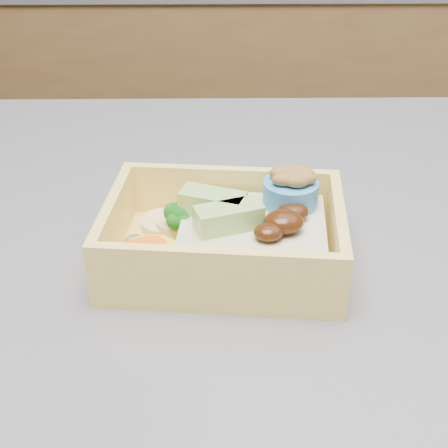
{
  "coord_description": "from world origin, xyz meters",
  "views": [
    {
      "loc": [
        0.21,
        -0.36,
        1.17
      ],
      "look_at": [
        0.22,
        -0.0,
        0.95
      ],
      "focal_mm": 50.0,
      "sensor_mm": 36.0,
      "label": 1
    }
  ],
  "objects": [
    {
      "name": "bento_box",
      "position": [
        0.22,
        -0.0,
        0.94
      ],
      "size": [
        0.17,
        0.13,
        0.06
      ],
      "rotation": [
        0.0,
        0.0,
        -0.1
      ],
      "color": "#FBD768",
      "rests_on": "island"
    }
  ]
}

